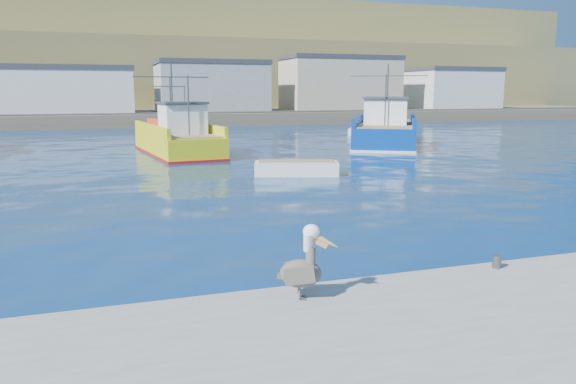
{
  "coord_description": "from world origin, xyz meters",
  "views": [
    {
      "loc": [
        -5.49,
        -13.6,
        4.52
      ],
      "look_at": [
        -0.1,
        2.42,
        1.45
      ],
      "focal_mm": 35.0,
      "sensor_mm": 36.0,
      "label": 1
    }
  ],
  "objects_px": {
    "trawler_blue": "(386,131)",
    "pelican": "(303,267)",
    "boat_orange": "(176,125)",
    "skiff_mid": "(296,169)",
    "trawler_yellow_b": "(178,140)",
    "skiff_far": "(356,132)"
  },
  "relations": [
    {
      "from": "trawler_yellow_b",
      "to": "skiff_mid",
      "type": "relative_size",
      "value": 2.54
    },
    {
      "from": "skiff_mid",
      "to": "trawler_yellow_b",
      "type": "bearing_deg",
      "value": 110.89
    },
    {
      "from": "trawler_yellow_b",
      "to": "skiff_far",
      "type": "distance_m",
      "value": 23.94
    },
    {
      "from": "trawler_yellow_b",
      "to": "pelican",
      "type": "distance_m",
      "value": 30.8
    },
    {
      "from": "skiff_mid",
      "to": "pelican",
      "type": "height_order",
      "value": "pelican"
    },
    {
      "from": "boat_orange",
      "to": "pelican",
      "type": "distance_m",
      "value": 49.1
    },
    {
      "from": "pelican",
      "to": "trawler_yellow_b",
      "type": "bearing_deg",
      "value": 86.8
    },
    {
      "from": "skiff_far",
      "to": "pelican",
      "type": "relative_size",
      "value": 2.82
    },
    {
      "from": "boat_orange",
      "to": "skiff_far",
      "type": "height_order",
      "value": "boat_orange"
    },
    {
      "from": "trawler_yellow_b",
      "to": "trawler_blue",
      "type": "bearing_deg",
      "value": 5.01
    },
    {
      "from": "trawler_blue",
      "to": "skiff_mid",
      "type": "distance_m",
      "value": 18.83
    },
    {
      "from": "trawler_blue",
      "to": "boat_orange",
      "type": "bearing_deg",
      "value": 132.47
    },
    {
      "from": "skiff_far",
      "to": "pelican",
      "type": "xyz_separation_m",
      "value": [
        -21.9,
        -43.62,
        0.86
      ]
    },
    {
      "from": "skiff_mid",
      "to": "skiff_far",
      "type": "relative_size",
      "value": 1.12
    },
    {
      "from": "boat_orange",
      "to": "skiff_far",
      "type": "distance_m",
      "value": 18.73
    },
    {
      "from": "skiff_mid",
      "to": "pelican",
      "type": "distance_m",
      "value": 19.6
    },
    {
      "from": "trawler_yellow_b",
      "to": "skiff_mid",
      "type": "distance_m",
      "value": 13.13
    },
    {
      "from": "skiff_mid",
      "to": "boat_orange",
      "type": "bearing_deg",
      "value": 94.58
    },
    {
      "from": "trawler_blue",
      "to": "pelican",
      "type": "distance_m",
      "value": 37.57
    },
    {
      "from": "trawler_yellow_b",
      "to": "trawler_blue",
      "type": "xyz_separation_m",
      "value": [
        17.48,
        1.53,
        0.11
      ]
    },
    {
      "from": "boat_orange",
      "to": "skiff_mid",
      "type": "bearing_deg",
      "value": -85.42
    },
    {
      "from": "trawler_blue",
      "to": "skiff_mid",
      "type": "height_order",
      "value": "trawler_blue"
    }
  ]
}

